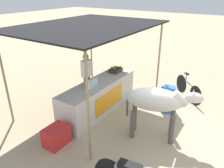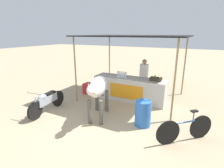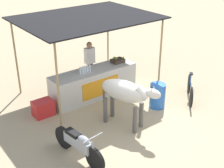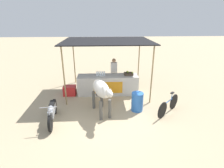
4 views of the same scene
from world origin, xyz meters
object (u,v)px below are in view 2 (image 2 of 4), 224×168
Objects in this scene: fruit_crate at (156,79)px; vendor_behind_counter at (144,77)px; motorcycle_parked at (47,101)px; bicycle_leaning at (185,129)px; cooler_box at (90,89)px; water_barrel at (143,113)px; cow at (98,88)px; stall_counter at (130,89)px.

fruit_crate is 1.00m from vendor_behind_counter.
fruit_crate is 0.25× the size of motorcycle_parked.
vendor_behind_counter is 3.55m from bicycle_leaning.
water_barrel is (3.08, -1.72, 0.16)m from cooler_box.
cow is at bearing -172.94° from water_barrel.
fruit_crate is 0.24× the size of cow.
bicycle_leaning is at bearing -25.04° from cooler_box.
cooler_box is 2.62m from cow.
bicycle_leaning is (2.39, -2.11, -0.13)m from stall_counter.
stall_counter is 3.77× the size of water_barrel.
motorcycle_parked is (-3.19, -2.54, -0.60)m from fruit_crate.
stall_counter is 2.10m from cow.
fruit_crate is at bearing 93.49° from water_barrel.
cooler_box is at bearing 84.68° from motorcycle_parked.
fruit_crate is (1.05, 0.06, 0.55)m from stall_counter.
stall_counter is 1.63× the size of cow.
fruit_crate is at bearing -45.04° from vendor_behind_counter.
stall_counter is 1.94m from cooler_box.
fruit_crate is 4.12m from motorcycle_parked.
vendor_behind_counter is 0.90× the size of cow.
cooler_box is (-2.97, -0.15, -0.79)m from fruit_crate.
water_barrel reaches higher than cooler_box.
stall_counter is 1.67× the size of motorcycle_parked.
stall_counter reaches higher than water_barrel.
fruit_crate is 0.73× the size of cooler_box.
motorcycle_parked is at bearing -168.64° from water_barrel.
vendor_behind_counter is at bearing 76.55° from cow.
cooler_box is at bearing 130.32° from cow.
fruit_crate is at bearing 56.68° from cow.
vendor_behind_counter is 4.11m from motorcycle_parked.
cooler_box is (-1.92, -0.10, -0.24)m from stall_counter.
cooler_box is 2.40m from motorcycle_parked.
motorcycle_parked reaches higher than bicycle_leaning.
cooler_box is at bearing 154.96° from bicycle_leaning.
vendor_behind_counter is (-0.69, 0.70, -0.18)m from fruit_crate.
water_barrel is 0.43× the size of cow.
fruit_crate reaches higher than motorcycle_parked.
cow is (-0.30, -2.00, 0.55)m from stall_counter.
stall_counter reaches higher than motorcycle_parked.
bicycle_leaning is (2.03, -2.86, -0.50)m from vendor_behind_counter.
vendor_behind_counter is 2.84m from cow.
vendor_behind_counter is 2.75× the size of cooler_box.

